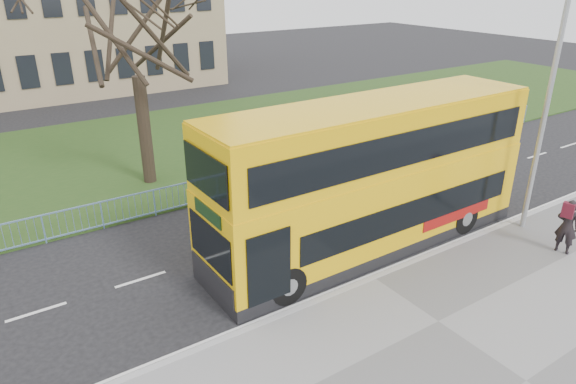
# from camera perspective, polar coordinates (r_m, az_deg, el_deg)

# --- Properties ---
(ground) EXTENTS (120.00, 120.00, 0.00)m
(ground) POSITION_cam_1_polar(r_m,az_deg,el_deg) (17.31, 6.01, -7.42)
(ground) COLOR black
(ground) RESTS_ON ground
(pavement) EXTENTS (80.00, 10.50, 0.12)m
(pavement) POSITION_cam_1_polar(r_m,az_deg,el_deg) (13.84, 24.91, -18.66)
(pavement) COLOR slate
(pavement) RESTS_ON ground
(kerb) EXTENTS (80.00, 0.20, 0.14)m
(kerb) POSITION_cam_1_polar(r_m,az_deg,el_deg) (16.30, 9.49, -9.49)
(kerb) COLOR #9B9B9E
(kerb) RESTS_ON ground
(grass_verge) EXTENTS (80.00, 15.40, 0.08)m
(grass_verge) POSITION_cam_1_polar(r_m,az_deg,el_deg) (28.76, -12.29, 5.11)
(grass_verge) COLOR #203D16
(grass_verge) RESTS_ON ground
(guard_railing) EXTENTS (40.00, 0.12, 1.10)m
(guard_railing) POSITION_cam_1_polar(r_m,az_deg,el_deg) (21.98, -4.82, 1.21)
(guard_railing) COLOR #77A3D5
(guard_railing) RESTS_ON ground
(bare_tree) EXTENTS (7.84, 7.84, 11.20)m
(bare_tree) POSITION_cam_1_polar(r_m,az_deg,el_deg) (22.56, -16.56, 14.48)
(bare_tree) COLOR black
(bare_tree) RESTS_ON grass_verge
(yellow_bus) EXTENTS (11.95, 2.94, 5.00)m
(yellow_bus) POSITION_cam_1_polar(r_m,az_deg,el_deg) (17.18, 9.38, 2.11)
(yellow_bus) COLOR #EAB109
(yellow_bus) RESTS_ON ground
(pedestrian) EXTENTS (0.62, 0.79, 1.90)m
(pedestrian) POSITION_cam_1_polar(r_m,az_deg,el_deg) (19.30, 28.58, -3.37)
(pedestrian) COLOR black
(pedestrian) RESTS_ON pavement
(street_lamp) EXTENTS (1.89, 0.45, 8.96)m
(street_lamp) POSITION_cam_1_polar(r_m,az_deg,el_deg) (19.30, 26.87, 9.58)
(street_lamp) COLOR #979B9F
(street_lamp) RESTS_ON pavement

